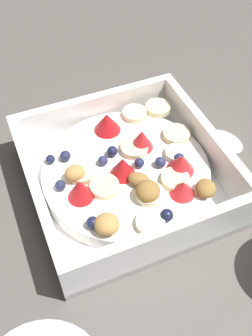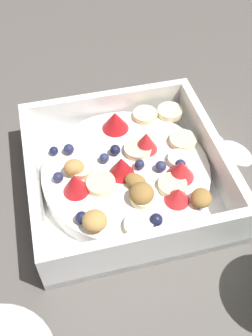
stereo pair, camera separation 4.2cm
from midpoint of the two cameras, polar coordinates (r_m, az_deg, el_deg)
The scene contains 3 objects.
ground_plane at distance 0.45m, azimuth 1.39°, elevation -1.33°, with size 2.40×2.40×0.00m, color #56514C.
fruit_bowl at distance 0.43m, azimuth 2.98°, elevation -1.03°, with size 0.21×0.21×0.06m.
spoon at distance 0.51m, azimuth 16.10°, elevation 4.14°, with size 0.08×0.17×0.01m.
Camera 2 is at (0.06, 0.28, 0.35)m, focal length 41.64 mm.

